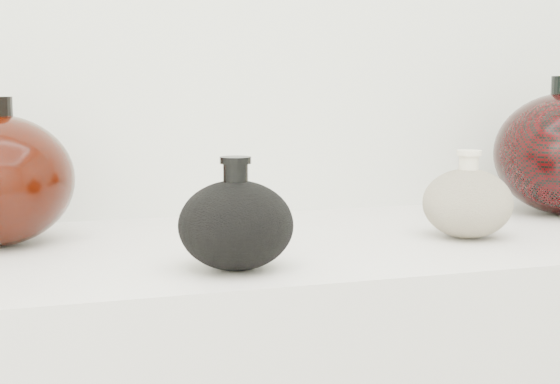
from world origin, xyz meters
name	(u,v)px	position (x,y,z in m)	size (l,w,h in m)	color
black_gourd_vase	(236,224)	(-0.12, 0.80, 0.95)	(0.18, 0.18, 0.13)	black
cream_gourd_vase	(467,202)	(0.24, 0.89, 0.95)	(0.13, 0.13, 0.12)	beige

